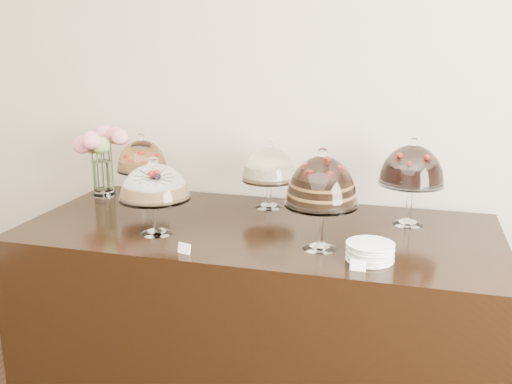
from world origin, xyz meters
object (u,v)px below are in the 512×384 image
(display_counter, at_px, (259,313))
(cake_stand_sugar_sponge, at_px, (155,185))
(flower_vase, at_px, (101,151))
(plate_stack, at_px, (370,252))
(cake_stand_dark_choco, at_px, (412,169))
(cake_stand_choco_layer, at_px, (322,185))
(cake_stand_cheesecake, at_px, (269,167))
(cake_stand_fruit_tart, at_px, (142,159))

(display_counter, xyz_separation_m, cake_stand_sugar_sponge, (-0.42, -0.22, 0.68))
(flower_vase, height_order, plate_stack, flower_vase)
(cake_stand_dark_choco, bearing_deg, plate_stack, -104.86)
(display_counter, distance_m, cake_stand_dark_choco, 1.01)
(cake_stand_choco_layer, bearing_deg, cake_stand_cheesecake, 123.97)
(cake_stand_cheesecake, height_order, flower_vase, flower_vase)
(cake_stand_cheesecake, distance_m, flower_vase, 0.95)
(display_counter, height_order, cake_stand_cheesecake, cake_stand_cheesecake)
(plate_stack, bearing_deg, display_counter, 151.32)
(cake_stand_choco_layer, height_order, plate_stack, cake_stand_choco_layer)
(cake_stand_cheesecake, bearing_deg, cake_stand_fruit_tart, -174.97)
(cake_stand_fruit_tart, xyz_separation_m, plate_stack, (1.26, -0.55, -0.19))
(display_counter, distance_m, cake_stand_sugar_sponge, 0.83)
(cake_stand_fruit_tart, bearing_deg, cake_stand_choco_layer, -24.18)
(cake_stand_choco_layer, bearing_deg, flower_vase, 159.05)
(display_counter, xyz_separation_m, cake_stand_cheesecake, (-0.03, 0.32, 0.66))
(cake_stand_sugar_sponge, bearing_deg, flower_vase, 137.78)
(cake_stand_choco_layer, height_order, cake_stand_dark_choco, cake_stand_choco_layer)
(display_counter, height_order, cake_stand_fruit_tart, cake_stand_fruit_tart)
(cake_stand_dark_choco, bearing_deg, cake_stand_choco_layer, -129.02)
(cake_stand_choco_layer, distance_m, flower_vase, 1.40)
(cake_stand_dark_choco, relative_size, cake_stand_fruit_tart, 1.13)
(cake_stand_fruit_tart, bearing_deg, flower_vase, 173.22)
(cake_stand_sugar_sponge, relative_size, cake_stand_cheesecake, 1.00)
(display_counter, height_order, cake_stand_choco_layer, cake_stand_choco_layer)
(display_counter, distance_m, cake_stand_choco_layer, 0.82)
(display_counter, relative_size, cake_stand_fruit_tart, 5.97)
(cake_stand_sugar_sponge, xyz_separation_m, cake_stand_fruit_tart, (-0.30, 0.48, 0.01))
(cake_stand_sugar_sponge, height_order, cake_stand_fruit_tart, cake_stand_fruit_tart)
(cake_stand_sugar_sponge, xyz_separation_m, cake_stand_cheesecake, (0.39, 0.54, -0.01))
(cake_stand_sugar_sponge, height_order, cake_stand_choco_layer, cake_stand_choco_layer)
(cake_stand_fruit_tart, height_order, plate_stack, cake_stand_fruit_tart)
(cake_stand_fruit_tart, bearing_deg, plate_stack, -23.72)
(display_counter, xyz_separation_m, cake_stand_fruit_tart, (-0.72, 0.26, 0.68))
(cake_stand_fruit_tart, relative_size, flower_vase, 0.95)
(display_counter, height_order, cake_stand_sugar_sponge, cake_stand_sugar_sponge)
(cake_stand_cheesecake, bearing_deg, cake_stand_sugar_sponge, -125.72)
(plate_stack, bearing_deg, cake_stand_sugar_sponge, 175.58)
(cake_stand_sugar_sponge, relative_size, cake_stand_fruit_tart, 0.96)
(cake_stand_sugar_sponge, distance_m, flower_vase, 0.76)
(display_counter, bearing_deg, cake_stand_dark_choco, 18.26)
(display_counter, relative_size, plate_stack, 11.85)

